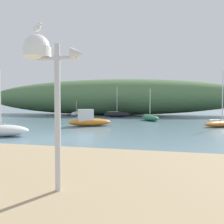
# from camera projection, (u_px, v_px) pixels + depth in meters

# --- Properties ---
(ground_plane) EXTENTS (120.00, 120.00, 0.00)m
(ground_plane) POSITION_uv_depth(u_px,v_px,m) (68.00, 138.00, 13.04)
(ground_plane) COLOR slate
(distant_hill) EXTENTS (47.10, 10.93, 6.14)m
(distant_hill) POSITION_uv_depth(u_px,v_px,m) (107.00, 97.00, 39.38)
(distant_hill) COLOR #517547
(distant_hill) RESTS_ON ground
(mast_structure) EXTENTS (1.29, 0.56, 3.18)m
(mast_structure) POSITION_uv_depth(u_px,v_px,m) (43.00, 60.00, 4.56)
(mast_structure) COLOR silver
(mast_structure) RESTS_ON beach_sand
(seagull_on_radar) EXTENTS (0.30, 0.19, 0.22)m
(seagull_on_radar) POSITION_uv_depth(u_px,v_px,m) (37.00, 28.00, 4.56)
(seagull_on_radar) COLOR orange
(seagull_on_radar) RESTS_ON mast_structure
(motorboat_centre_water) EXTENTS (3.93, 2.83, 1.48)m
(motorboat_centre_water) POSITION_uv_depth(u_px,v_px,m) (89.00, 120.00, 19.68)
(motorboat_centre_water) COLOR orange
(motorboat_centre_water) RESTS_ON ground
(sailboat_west_reach) EXTENTS (3.67, 3.04, 4.72)m
(sailboat_west_reach) POSITION_uv_depth(u_px,v_px,m) (222.00, 123.00, 19.02)
(sailboat_west_reach) COLOR orange
(sailboat_west_reach) RESTS_ON ground
(sailboat_mid_channel) EXTENTS (1.20, 3.05, 3.30)m
(sailboat_mid_channel) POSITION_uv_depth(u_px,v_px,m) (76.00, 114.00, 35.27)
(sailboat_mid_channel) COLOR white
(sailboat_mid_channel) RESTS_ON ground
(sailboat_off_point) EXTENTS (4.01, 2.07, 4.46)m
(sailboat_off_point) POSITION_uv_depth(u_px,v_px,m) (117.00, 114.00, 32.66)
(sailboat_off_point) COLOR black
(sailboat_off_point) RESTS_ON ground
(sailboat_far_left) EXTENTS (3.56, 2.01, 4.00)m
(sailboat_far_left) POSITION_uv_depth(u_px,v_px,m) (1.00, 130.00, 13.51)
(sailboat_far_left) COLOR white
(sailboat_far_left) RESTS_ON ground
(sailboat_inner_mooring) EXTENTS (2.78, 3.56, 3.68)m
(sailboat_inner_mooring) POSITION_uv_depth(u_px,v_px,m) (150.00, 118.00, 25.78)
(sailboat_inner_mooring) COLOR #287A4C
(sailboat_inner_mooring) RESTS_ON ground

